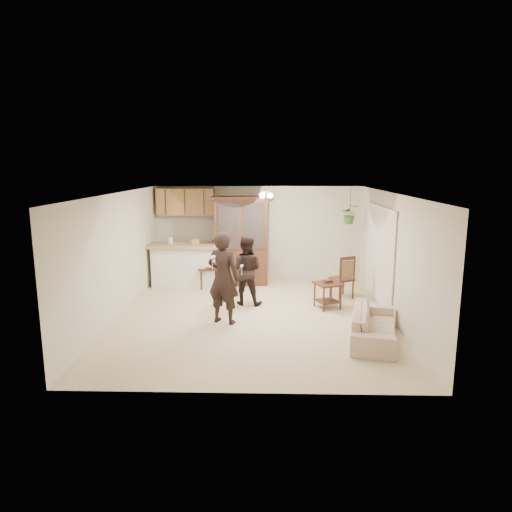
{
  "coord_description": "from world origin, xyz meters",
  "views": [
    {
      "loc": [
        0.28,
        -8.94,
        3.02
      ],
      "look_at": [
        0.02,
        0.4,
        1.17
      ],
      "focal_mm": 32.0,
      "sensor_mm": 36.0,
      "label": 1
    }
  ],
  "objects_px": {
    "china_hutch": "(240,242)",
    "chair_hutch_left": "(216,274)",
    "chair_bar": "(206,275)",
    "sofa": "(374,320)",
    "chair_hutch_right": "(342,286)",
    "adult": "(223,278)",
    "child": "(246,274)",
    "side_table": "(328,295)"
  },
  "relations": [
    {
      "from": "china_hutch",
      "to": "chair_hutch_right",
      "type": "distance_m",
      "value": 2.82
    },
    {
      "from": "sofa",
      "to": "china_hutch",
      "type": "height_order",
      "value": "china_hutch"
    },
    {
      "from": "china_hutch",
      "to": "chair_hutch_left",
      "type": "relative_size",
      "value": 1.93
    },
    {
      "from": "adult",
      "to": "chair_bar",
      "type": "xyz_separation_m",
      "value": [
        -0.7,
        2.67,
        -0.59
      ]
    },
    {
      "from": "adult",
      "to": "side_table",
      "type": "distance_m",
      "value": 2.45
    },
    {
      "from": "child",
      "to": "china_hutch",
      "type": "bearing_deg",
      "value": -72.12
    },
    {
      "from": "side_table",
      "to": "adult",
      "type": "bearing_deg",
      "value": -155.11
    },
    {
      "from": "child",
      "to": "chair_hutch_right",
      "type": "height_order",
      "value": "child"
    },
    {
      "from": "sofa",
      "to": "child",
      "type": "relative_size",
      "value": 1.39
    },
    {
      "from": "sofa",
      "to": "chair_hutch_right",
      "type": "distance_m",
      "value": 2.64
    },
    {
      "from": "sofa",
      "to": "chair_hutch_left",
      "type": "distance_m",
      "value": 4.73
    },
    {
      "from": "china_hutch",
      "to": "chair_bar",
      "type": "height_order",
      "value": "china_hutch"
    },
    {
      "from": "chair_hutch_left",
      "to": "chair_hutch_right",
      "type": "relative_size",
      "value": 1.17
    },
    {
      "from": "sofa",
      "to": "adult",
      "type": "height_order",
      "value": "adult"
    },
    {
      "from": "sofa",
      "to": "china_hutch",
      "type": "distance_m",
      "value": 4.65
    },
    {
      "from": "child",
      "to": "chair_bar",
      "type": "relative_size",
      "value": 1.22
    },
    {
      "from": "chair_hutch_right",
      "to": "child",
      "type": "bearing_deg",
      "value": -13.08
    },
    {
      "from": "side_table",
      "to": "chair_hutch_left",
      "type": "height_order",
      "value": "chair_hutch_left"
    },
    {
      "from": "side_table",
      "to": "chair_bar",
      "type": "distance_m",
      "value": 3.3
    },
    {
      "from": "child",
      "to": "side_table",
      "type": "height_order",
      "value": "child"
    },
    {
      "from": "sofa",
      "to": "side_table",
      "type": "relative_size",
      "value": 2.82
    },
    {
      "from": "china_hutch",
      "to": "chair_hutch_right",
      "type": "relative_size",
      "value": 2.25
    },
    {
      "from": "chair_bar",
      "to": "chair_hutch_left",
      "type": "bearing_deg",
      "value": -27.93
    },
    {
      "from": "sofa",
      "to": "china_hutch",
      "type": "relative_size",
      "value": 0.82
    },
    {
      "from": "adult",
      "to": "chair_hutch_left",
      "type": "height_order",
      "value": "adult"
    },
    {
      "from": "side_table",
      "to": "chair_bar",
      "type": "height_order",
      "value": "chair_bar"
    },
    {
      "from": "adult",
      "to": "child",
      "type": "relative_size",
      "value": 1.33
    },
    {
      "from": "china_hutch",
      "to": "chair_bar",
      "type": "distance_m",
      "value": 1.21
    },
    {
      "from": "sofa",
      "to": "adult",
      "type": "relative_size",
      "value": 1.04
    },
    {
      "from": "sofa",
      "to": "child",
      "type": "bearing_deg",
      "value": 61.93
    },
    {
      "from": "chair_hutch_right",
      "to": "sofa",
      "type": "bearing_deg",
      "value": 66.16
    },
    {
      "from": "sofa",
      "to": "chair_hutch_left",
      "type": "height_order",
      "value": "chair_hutch_left"
    },
    {
      "from": "sofa",
      "to": "adult",
      "type": "xyz_separation_m",
      "value": [
        -2.74,
        0.83,
        0.53
      ]
    },
    {
      "from": "child",
      "to": "chair_hutch_right",
      "type": "bearing_deg",
      "value": -155.2
    },
    {
      "from": "chair_hutch_left",
      "to": "chair_hutch_right",
      "type": "xyz_separation_m",
      "value": [
        3.03,
        -0.86,
        -0.05
      ]
    },
    {
      "from": "side_table",
      "to": "chair_hutch_left",
      "type": "bearing_deg",
      "value": 147.4
    },
    {
      "from": "china_hutch",
      "to": "sofa",
      "type": "bearing_deg",
      "value": -63.33
    },
    {
      "from": "chair_bar",
      "to": "chair_hutch_left",
      "type": "relative_size",
      "value": 0.94
    },
    {
      "from": "sofa",
      "to": "chair_bar",
      "type": "relative_size",
      "value": 1.69
    },
    {
      "from": "adult",
      "to": "child",
      "type": "xyz_separation_m",
      "value": [
        0.37,
        1.24,
        -0.22
      ]
    },
    {
      "from": "china_hutch",
      "to": "chair_hutch_left",
      "type": "bearing_deg",
      "value": -161.32
    },
    {
      "from": "china_hutch",
      "to": "chair_hutch_right",
      "type": "height_order",
      "value": "china_hutch"
    }
  ]
}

